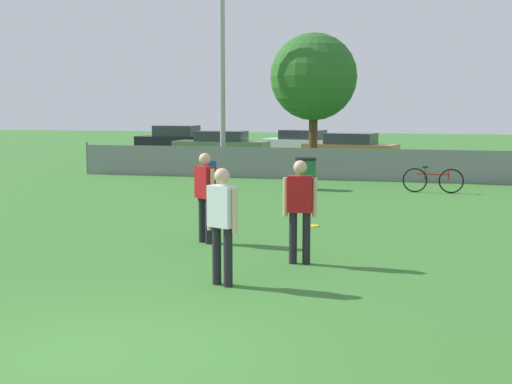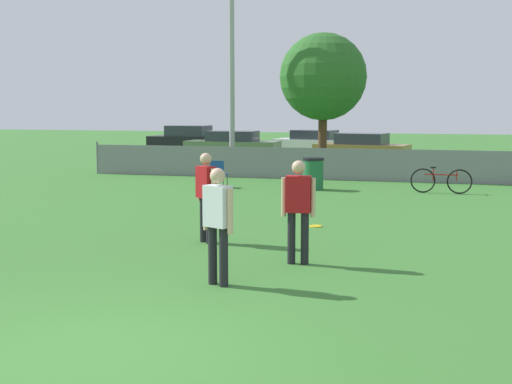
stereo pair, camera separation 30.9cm
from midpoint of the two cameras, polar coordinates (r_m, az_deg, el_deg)
The scene contains 15 objects.
ground_plane at distance 7.73m, azimuth -13.52°, elevation -12.74°, with size 120.00×120.00×0.00m, color #38722D.
fence_backline at distance 24.76m, azimuth 5.95°, elevation 2.23°, with size 18.80×0.07×1.21m.
light_pole at distance 26.59m, azimuth -3.07°, elevation 13.80°, with size 0.90×0.36×9.93m.
tree_near_pole at distance 26.67m, azimuth 4.30°, elevation 9.14°, with size 3.22×3.22×5.23m.
player_receiver_white at distance 10.16m, azimuth -3.60°, elevation -2.09°, with size 0.51×0.37×1.70m.
player_defender_red at distance 13.34m, azimuth -4.76°, elevation 0.07°, with size 0.45×0.42×1.70m.
player_thrower_red at distance 11.55m, azimuth 2.77°, elevation -0.99°, with size 0.55×0.26×1.70m.
frisbee_disc at distance 15.28m, azimuth 3.99°, elevation -2.72°, with size 0.27×0.27×0.03m.
folding_chair_sideline at distance 22.35m, azimuth -4.03°, elevation 1.59°, with size 0.44×0.44×0.86m.
bicycle_sideline at distance 21.65m, azimuth 13.58°, elevation 0.93°, with size 1.77×0.44×0.78m.
trash_bin at distance 21.92m, azimuth 3.59°, elevation 1.49°, with size 0.65×0.65×0.98m.
parked_car_dark at distance 38.31m, azimuth -6.60°, elevation 4.13°, with size 4.17×1.92×1.51m.
parked_car_olive at distance 34.41m, azimuth -3.05°, elevation 3.78°, with size 4.48×1.71×1.35m.
parked_car_white at distance 36.95m, azimuth 3.52°, elevation 3.96°, with size 4.36×2.45×1.31m.
parked_car_tan at distance 32.37m, azimuth 7.32°, elevation 3.49°, with size 4.35×2.43×1.34m.
Camera 1 is at (3.26, -6.47, 2.58)m, focal length 50.00 mm.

